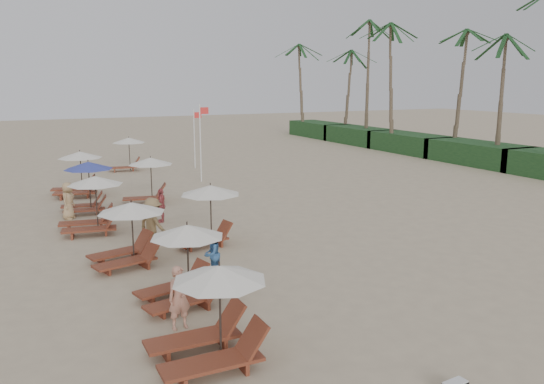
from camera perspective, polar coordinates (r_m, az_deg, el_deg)
name	(u,v)px	position (r m, az deg, el deg)	size (l,w,h in m)	color
ground	(326,266)	(18.31, 5.67, -7.68)	(160.00, 160.00, 0.00)	tan
shrub_hedge	(478,153)	(43.02, 20.64, 3.79)	(3.20, 53.00, 1.60)	#193D1C
palm_row	(477,25)	(43.44, 20.53, 15.94)	(7.00, 52.00, 12.30)	brown
lounger_station_0	(207,320)	(12.14, -6.78, -13.13)	(2.64, 2.08, 2.14)	brown
lounger_station_1	(179,268)	(15.22, -9.65, -7.77)	(2.52, 2.23, 2.19)	brown
lounger_station_2	(125,235)	(18.72, -15.05, -4.32)	(2.65, 2.34, 2.09)	brown
lounger_station_3	(90,207)	(23.12, -18.44, -1.45)	(2.67, 2.27, 2.28)	brown
lounger_station_4	(85,186)	(26.65, -18.87, 0.56)	(2.49, 2.22, 2.37)	brown
lounger_station_5	(76,176)	(30.73, -19.74, 1.60)	(2.79, 2.58, 2.36)	brown
inland_station_0	(207,209)	(20.25, -6.77, -1.74)	(2.69, 2.24, 2.22)	brown
inland_station_1	(147,176)	(28.08, -12.84, 1.63)	(2.79, 2.24, 2.22)	brown
inland_station_2	(127,151)	(38.54, -14.90, 4.15)	(2.76, 2.24, 2.22)	brown
beachgoer_near	(180,298)	(13.79, -9.60, -10.80)	(0.58, 0.38, 1.60)	tan
beachgoer_mid_a	(211,254)	(17.13, -6.36, -6.44)	(0.72, 0.56, 1.48)	#2F5A8E
beachgoer_mid_b	(153,224)	(20.22, -12.31, -3.23)	(1.23, 0.70, 1.90)	olive
beachgoer_far_a	(161,205)	(24.06, -11.44, -1.37)	(0.87, 0.36, 1.48)	#AC4547
beachgoer_far_b	(68,201)	(25.70, -20.47, -0.85)	(0.81, 0.53, 1.65)	tan
flag_pole_near	(201,139)	(33.29, -7.41, 5.49)	(0.59, 0.08, 4.66)	silver
flag_pole_far	(195,136)	(38.60, -8.03, 5.83)	(0.60, 0.08, 4.09)	silver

